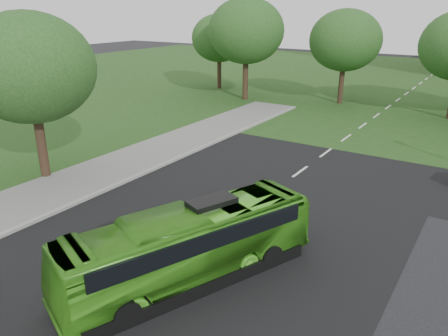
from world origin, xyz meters
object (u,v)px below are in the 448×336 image
tree_park_a (246,31)px  tree_park_f (219,38)px  tree_side_near (30,68)px  bus (189,246)px  tree_park_b (345,40)px

tree_park_a → tree_park_f: tree_park_a is taller
tree_park_a → tree_side_near: tree_park_a is taller
tree_park_f → bus: tree_park_f is taller
tree_park_b → tree_side_near: tree_park_b is taller
tree_park_f → bus: size_ratio=0.89×
bus → tree_park_a: bearing=138.9°
tree_park_a → tree_park_f: bearing=145.9°
tree_side_near → bus: tree_side_near is taller
tree_park_a → tree_park_b: size_ratio=1.12×
tree_park_b → tree_side_near: 28.45m
tree_park_b → tree_side_near: bearing=-103.9°
tree_park_b → bus: (5.37, -30.84, -4.54)m
tree_park_f → tree_side_near: 29.05m
tree_park_a → tree_park_b: tree_park_a is taller
tree_park_f → bus: bearing=-58.0°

